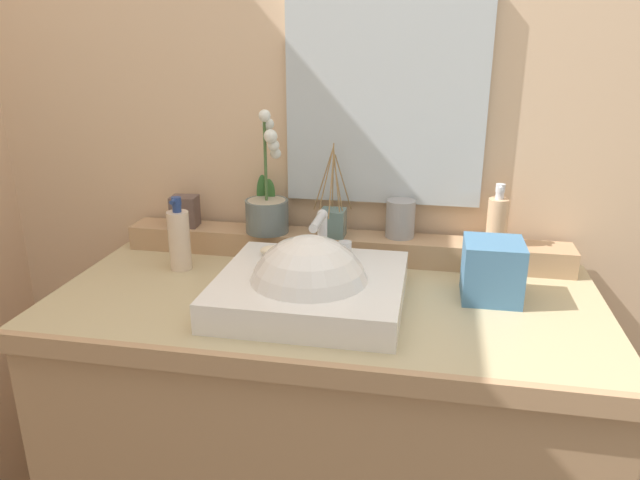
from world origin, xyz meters
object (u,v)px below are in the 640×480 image
Objects in this scene: tumbler_cup at (400,219)px; lotion_bottle at (179,239)px; potted_plant at (267,205)px; trinket_box at (185,211)px; reed_diffuser at (333,221)px; soap_dispenser at (497,220)px; sink_basin at (310,293)px; tissue_box at (492,270)px; soap_bar at (274,251)px.

lotion_bottle is (-0.54, -0.17, -0.03)m from tumbler_cup.
potted_plant reaches higher than trinket_box.
soap_dispenser is at bearing 1.79° from reed_diffuser.
reed_diffuser reaches higher than tumbler_cup.
reed_diffuser is at bearing -178.21° from soap_dispenser.
trinket_box is at bearing 143.82° from sink_basin.
tumbler_cup reaches higher than tissue_box.
soap_bar is at bearing -7.69° from lotion_bottle.
soap_dispenser is (0.60, 0.01, -0.01)m from potted_plant.
tumbler_cup is at bearing 176.77° from soap_dispenser.
potted_plant is at bearing 37.61° from lotion_bottle.
tumbler_cup is 0.40× the size of reed_diffuser.
trinket_box reaches higher than tissue_box.
sink_basin reaches higher than tissue_box.
potted_plant is (-0.18, 0.30, 0.11)m from sink_basin.
soap_bar is 0.71× the size of tumbler_cup.
tissue_box is at bearing -0.21° from soap_bar.
reed_diffuser is (-0.42, -0.01, -0.02)m from soap_dispenser.
tissue_box is (0.76, -0.04, -0.01)m from lotion_bottle.
sink_basin is 0.53m from soap_dispenser.
tumbler_cup is at bearing 136.85° from tissue_box.
tumbler_cup is 0.31m from tissue_box.
potted_plant reaches higher than tissue_box.
lotion_bottle is at bearing -142.39° from potted_plant.
reed_diffuser is at bearing 155.43° from tissue_box.
soap_dispenser is at bearing 83.67° from tissue_box.
trinket_box is (-0.24, 0.00, -0.03)m from potted_plant.
lotion_bottle reaches higher than trinket_box.
reed_diffuser reaches higher than sink_basin.
soap_bar is 0.52× the size of tissue_box.
reed_diffuser reaches higher than soap_dispenser.
reed_diffuser is at bearing 89.84° from sink_basin.
sink_basin reaches higher than trinket_box.
tissue_box is at bearing -17.77° from potted_plant.
soap_dispenser is (0.53, 0.19, 0.05)m from soap_bar.
soap_dispenser is 0.24m from tumbler_cup.
trinket_box is (-0.42, 0.01, 0.00)m from reed_diffuser.
reed_diffuser is at bearing 21.20° from lotion_bottle.
lotion_bottle reaches higher than tissue_box.
soap_dispenser is 1.58× the size of tumbler_cup.
soap_dispenser is 0.80m from lotion_bottle.
tumbler_cup is 0.73× the size of tissue_box.
tissue_box is at bearing -96.33° from soap_dispenser.
potted_plant is 0.24m from trinket_box.
tumbler_cup is at bearing 17.38° from lotion_bottle.
tissue_box is (0.39, -0.18, -0.04)m from reed_diffuser.
reed_diffuser reaches higher than tissue_box.
potted_plant is 0.61m from tissue_box.
reed_diffuser is (0.18, -0.00, -0.03)m from potted_plant.
lotion_bottle reaches higher than tumbler_cup.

